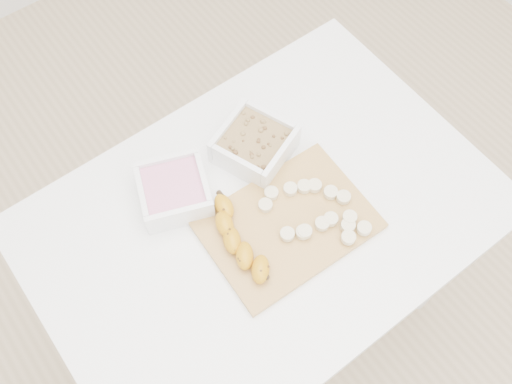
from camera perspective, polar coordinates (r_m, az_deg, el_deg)
ground at (r=1.95m, az=0.54°, el=-11.81°), size 3.50×3.50×0.00m
table at (r=1.34m, az=0.77°, el=-4.04°), size 1.00×0.70×0.75m
bowl_yogurt at (r=1.25m, az=-8.19°, el=0.14°), size 0.19×0.19×0.07m
bowl_granola at (r=1.29m, az=-0.15°, el=4.81°), size 0.20×0.20×0.07m
cutting_board at (r=1.23m, az=3.18°, el=-3.23°), size 0.36×0.27×0.01m
banana at (r=1.19m, az=-1.63°, el=-4.86°), size 0.13×0.22×0.04m
banana_slices at (r=1.23m, az=6.14°, el=-2.02°), size 0.18×0.22×0.02m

